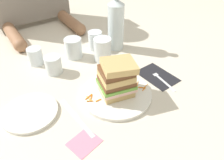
# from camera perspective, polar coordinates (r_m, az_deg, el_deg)

# --- Properties ---
(ground_plane) EXTENTS (3.00, 3.00, 0.00)m
(ground_plane) POSITION_cam_1_polar(r_m,az_deg,el_deg) (0.78, 0.53, -4.28)
(ground_plane) COLOR beige
(main_plate) EXTENTS (0.26, 0.26, 0.01)m
(main_plate) POSITION_cam_1_polar(r_m,az_deg,el_deg) (0.77, 1.24, -3.82)
(main_plate) COLOR white
(main_plate) RESTS_ON ground_plane
(sandwich) EXTENTS (0.14, 0.13, 0.13)m
(sandwich) POSITION_cam_1_polar(r_m,az_deg,el_deg) (0.73, 1.40, 0.27)
(sandwich) COLOR tan
(sandwich) RESTS_ON main_plate
(carrot_shred_0) EXTENTS (0.02, 0.00, 0.00)m
(carrot_shred_0) POSITION_cam_1_polar(r_m,az_deg,el_deg) (0.74, -3.63, -5.41)
(carrot_shred_0) COLOR orange
(carrot_shred_0) RESTS_ON main_plate
(carrot_shred_1) EXTENTS (0.01, 0.03, 0.00)m
(carrot_shred_1) POSITION_cam_1_polar(r_m,az_deg,el_deg) (0.75, -6.09, -4.98)
(carrot_shred_1) COLOR orange
(carrot_shred_1) RESTS_ON main_plate
(carrot_shred_2) EXTENTS (0.03, 0.01, 0.00)m
(carrot_shred_2) POSITION_cam_1_polar(r_m,az_deg,el_deg) (0.76, -6.23, -4.44)
(carrot_shred_2) COLOR orange
(carrot_shred_2) RESTS_ON main_plate
(carrot_shred_3) EXTENTS (0.02, 0.03, 0.00)m
(carrot_shred_3) POSITION_cam_1_polar(r_m,az_deg,el_deg) (0.75, -5.55, -4.59)
(carrot_shred_3) COLOR orange
(carrot_shred_3) RESTS_ON main_plate
(carrot_shred_4) EXTENTS (0.02, 0.01, 0.00)m
(carrot_shred_4) POSITION_cam_1_polar(r_m,az_deg,el_deg) (0.74, -5.92, -5.59)
(carrot_shred_4) COLOR orange
(carrot_shred_4) RESTS_ON main_plate
(carrot_shred_5) EXTENTS (0.02, 0.01, 0.00)m
(carrot_shred_5) POSITION_cam_1_polar(r_m,az_deg,el_deg) (0.79, 8.48, -2.43)
(carrot_shred_5) COLOR orange
(carrot_shred_5) RESTS_ON main_plate
(carrot_shred_6) EXTENTS (0.02, 0.02, 0.00)m
(carrot_shred_6) POSITION_cam_1_polar(r_m,az_deg,el_deg) (0.80, 7.93, -2.00)
(carrot_shred_6) COLOR orange
(carrot_shred_6) RESTS_ON main_plate
(carrot_shred_7) EXTENTS (0.03, 0.01, 0.00)m
(carrot_shred_7) POSITION_cam_1_polar(r_m,az_deg,el_deg) (0.80, 8.84, -1.66)
(carrot_shred_7) COLOR orange
(carrot_shred_7) RESTS_ON main_plate
(carrot_shred_8) EXTENTS (0.02, 0.02, 0.00)m
(carrot_shred_8) POSITION_cam_1_polar(r_m,az_deg,el_deg) (0.79, 6.41, -2.52)
(carrot_shred_8) COLOR orange
(carrot_shred_8) RESTS_ON main_plate
(carrot_shred_9) EXTENTS (0.03, 0.02, 0.00)m
(carrot_shred_9) POSITION_cam_1_polar(r_m,az_deg,el_deg) (0.81, 6.80, -1.02)
(carrot_shred_9) COLOR orange
(carrot_shred_9) RESTS_ON main_plate
(napkin_dark) EXTENTS (0.12, 0.16, 0.00)m
(napkin_dark) POSITION_cam_1_polar(r_m,az_deg,el_deg) (0.89, 11.81, 1.17)
(napkin_dark) COLOR black
(napkin_dark) RESTS_ON ground_plane
(fork) EXTENTS (0.03, 0.17, 0.00)m
(fork) POSITION_cam_1_polar(r_m,az_deg,el_deg) (0.87, 12.74, 0.55)
(fork) COLOR silver
(fork) RESTS_ON napkin_dark
(knife) EXTENTS (0.03, 0.20, 0.00)m
(knife) POSITION_cam_1_polar(r_m,az_deg,el_deg) (0.71, -9.19, -9.96)
(knife) COLOR silver
(knife) RESTS_ON ground_plane
(juice_glass) EXTENTS (0.08, 0.08, 0.10)m
(juice_glass) POSITION_cam_1_polar(r_m,az_deg,el_deg) (0.94, -2.51, 7.71)
(juice_glass) COLOR white
(juice_glass) RESTS_ON ground_plane
(water_bottle) EXTENTS (0.07, 0.07, 0.27)m
(water_bottle) POSITION_cam_1_polar(r_m,az_deg,el_deg) (1.00, 1.05, 14.68)
(water_bottle) COLOR silver
(water_bottle) RESTS_ON ground_plane
(empty_tumbler_0) EXTENTS (0.06, 0.06, 0.07)m
(empty_tumbler_0) POSITION_cam_1_polar(r_m,az_deg,el_deg) (0.98, -19.69, 6.00)
(empty_tumbler_0) COLOR silver
(empty_tumbler_0) RESTS_ON ground_plane
(empty_tumbler_1) EXTENTS (0.08, 0.08, 0.09)m
(empty_tumbler_1) POSITION_cam_1_polar(r_m,az_deg,el_deg) (0.98, -10.16, 8.40)
(empty_tumbler_1) COLOR silver
(empty_tumbler_1) RESTS_ON ground_plane
(empty_tumbler_2) EXTENTS (0.07, 0.07, 0.09)m
(empty_tumbler_2) POSITION_cam_1_polar(r_m,az_deg,el_deg) (1.03, -4.48, 10.44)
(empty_tumbler_2) COLOR silver
(empty_tumbler_2) RESTS_ON ground_plane
(empty_tumbler_3) EXTENTS (0.07, 0.07, 0.07)m
(empty_tumbler_3) POSITION_cam_1_polar(r_m,az_deg,el_deg) (0.90, -15.30, 3.93)
(empty_tumbler_3) COLOR silver
(empty_tumbler_3) RESTS_ON ground_plane
(side_plate) EXTENTS (0.18, 0.18, 0.01)m
(side_plate) POSITION_cam_1_polar(r_m,az_deg,el_deg) (0.76, -20.94, -7.99)
(side_plate) COLOR white
(side_plate) RESTS_ON ground_plane
(napkin_pink) EXTENTS (0.10, 0.09, 0.00)m
(napkin_pink) POSITION_cam_1_polar(r_m,az_deg,el_deg) (0.65, -7.41, -16.13)
(napkin_pink) COLOR pink
(napkin_pink) RESTS_ON ground_plane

